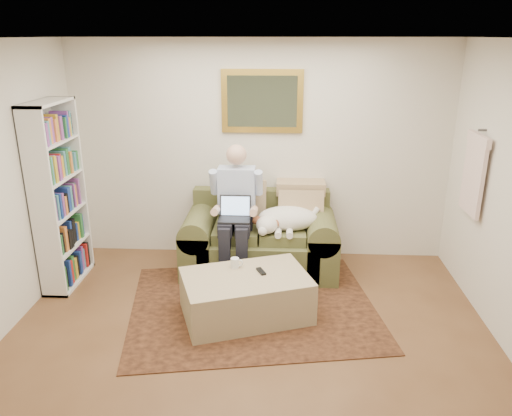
# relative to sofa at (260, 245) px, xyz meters

# --- Properties ---
(room_shell) EXTENTS (4.51, 5.00, 2.61)m
(room_shell) POSITION_rel_sofa_xyz_m (-0.03, -1.67, 1.00)
(room_shell) COLOR brown
(room_shell) RESTS_ON ground
(rug) EXTENTS (2.73, 2.33, 0.01)m
(rug) POSITION_rel_sofa_xyz_m (-0.03, -0.88, -0.30)
(rug) COLOR black
(rug) RESTS_ON room_shell
(sofa) EXTENTS (1.76, 0.90, 1.06)m
(sofa) POSITION_rel_sofa_xyz_m (0.00, 0.00, 0.00)
(sofa) COLOR brown
(sofa) RESTS_ON room_shell
(seated_man) EXTENTS (0.58, 0.83, 1.48)m
(seated_man) POSITION_rel_sofa_xyz_m (-0.26, -0.16, 0.44)
(seated_man) COLOR #8CA0D8
(seated_man) RESTS_ON sofa
(laptop) EXTENTS (0.34, 0.27, 0.25)m
(laptop) POSITION_rel_sofa_xyz_m (-0.26, -0.23, 0.47)
(laptop) COLOR black
(laptop) RESTS_ON seated_man
(sleeping_dog) EXTENTS (0.73, 0.46, 0.27)m
(sleeping_dog) POSITION_rel_sofa_xyz_m (0.32, -0.09, 0.37)
(sleeping_dog) COLOR white
(sleeping_dog) RESTS_ON sofa
(ottoman) EXTENTS (1.37, 1.11, 0.43)m
(ottoman) POSITION_rel_sofa_xyz_m (-0.09, -1.05, -0.09)
(ottoman) COLOR tan
(ottoman) RESTS_ON room_shell
(coffee_mug) EXTENTS (0.08, 0.08, 0.10)m
(coffee_mug) POSITION_rel_sofa_xyz_m (-0.21, -0.87, 0.18)
(coffee_mug) COLOR white
(coffee_mug) RESTS_ON ottoman
(tv_remote) EXTENTS (0.11, 0.16, 0.02)m
(tv_remote) POSITION_rel_sofa_xyz_m (0.06, -0.96, 0.14)
(tv_remote) COLOR black
(tv_remote) RESTS_ON ottoman
(bookshelf) EXTENTS (0.28, 0.80, 2.00)m
(bookshelf) POSITION_rel_sofa_xyz_m (-2.13, -0.42, 0.70)
(bookshelf) COLOR white
(bookshelf) RESTS_ON room_shell
(wall_mirror) EXTENTS (0.94, 0.04, 0.72)m
(wall_mirror) POSITION_rel_sofa_xyz_m (-0.00, 0.45, 1.60)
(wall_mirror) COLOR gold
(wall_mirror) RESTS_ON room_shell
(hanging_shirt) EXTENTS (0.06, 0.52, 0.90)m
(hanging_shirt) POSITION_rel_sofa_xyz_m (2.16, -0.42, 1.05)
(hanging_shirt) COLOR #FBDCCF
(hanging_shirt) RESTS_ON room_shell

